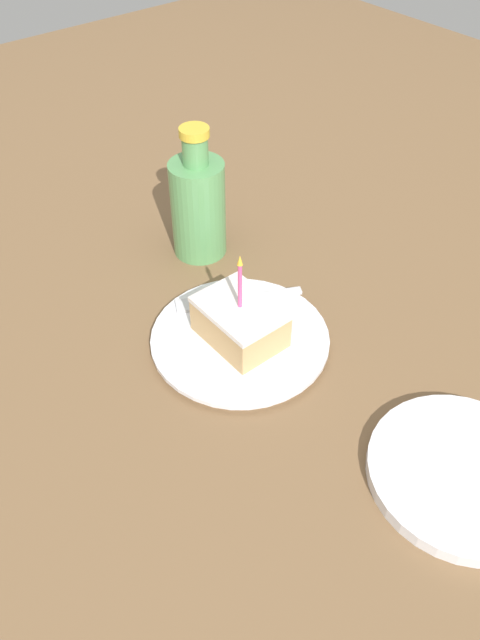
{
  "coord_description": "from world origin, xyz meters",
  "views": [
    {
      "loc": [
        0.35,
        0.47,
        0.59
      ],
      "look_at": [
        -0.01,
        0.02,
        0.04
      ],
      "focal_mm": 35.0,
      "sensor_mm": 36.0,
      "label": 1
    }
  ],
  "objects_px": {
    "cake_slice": "(240,322)",
    "fork": "(230,300)",
    "plate": "(240,339)",
    "bottle": "(198,205)",
    "side_plate": "(462,473)"
  },
  "relations": [
    {
      "from": "plate",
      "to": "bottle",
      "type": "xyz_separation_m",
      "value": [
        -0.08,
        -0.2,
        0.07
      ]
    },
    {
      "from": "cake_slice",
      "to": "side_plate",
      "type": "bearing_deg",
      "value": 101.0
    },
    {
      "from": "fork",
      "to": "bottle",
      "type": "bearing_deg",
      "value": -110.33
    },
    {
      "from": "bottle",
      "to": "side_plate",
      "type": "height_order",
      "value": "bottle"
    },
    {
      "from": "bottle",
      "to": "side_plate",
      "type": "xyz_separation_m",
      "value": [
        0.02,
        0.51,
        -0.07
      ]
    },
    {
      "from": "fork",
      "to": "side_plate",
      "type": "xyz_separation_m",
      "value": [
        -0.03,
        0.37,
        -0.01
      ]
    },
    {
      "from": "plate",
      "to": "fork",
      "type": "height_order",
      "value": "fork"
    },
    {
      "from": "plate",
      "to": "bottle",
      "type": "distance_m",
      "value": 0.23
    },
    {
      "from": "plate",
      "to": "cake_slice",
      "type": "distance_m",
      "value": 0.03
    },
    {
      "from": "cake_slice",
      "to": "fork",
      "type": "xyz_separation_m",
      "value": [
        -0.03,
        -0.06,
        -0.03
      ]
    },
    {
      "from": "cake_slice",
      "to": "fork",
      "type": "bearing_deg",
      "value": -117.98
    },
    {
      "from": "plate",
      "to": "bottle",
      "type": "height_order",
      "value": "bottle"
    },
    {
      "from": "plate",
      "to": "cake_slice",
      "type": "height_order",
      "value": "cake_slice"
    },
    {
      "from": "plate",
      "to": "bottle",
      "type": "relative_size",
      "value": 1.15
    },
    {
      "from": "cake_slice",
      "to": "side_plate",
      "type": "xyz_separation_m",
      "value": [
        -0.06,
        0.31,
        -0.04
      ]
    }
  ]
}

